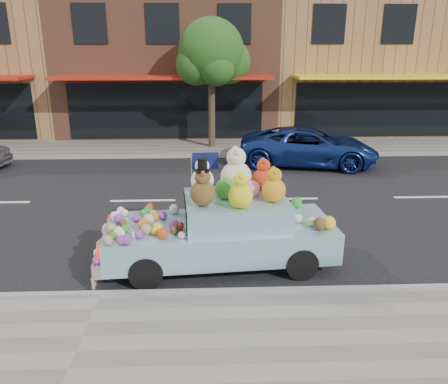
{
  "coord_description": "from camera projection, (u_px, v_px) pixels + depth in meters",
  "views": [
    {
      "loc": [
        1.82,
        -11.51,
        4.03
      ],
      "look_at": [
        2.14,
        -3.09,
        1.25
      ],
      "focal_mm": 35.0,
      "sensor_mm": 36.0,
      "label": 1
    }
  ],
  "objects": [
    {
      "name": "near_kerb",
      "position": [
        102.0,
        295.0,
        7.35
      ],
      "size": [
        60.0,
        0.12,
        0.13
      ],
      "primitive_type": "cube",
      "color": "gray",
      "rests_on": "ground"
    },
    {
      "name": "far_kerb",
      "position": [
        161.0,
        156.0,
        16.84
      ],
      "size": [
        60.0,
        0.12,
        0.13
      ],
      "primitive_type": "cube",
      "color": "gray",
      "rests_on": "ground"
    },
    {
      "name": "near_sidewalk",
      "position": [
        76.0,
        355.0,
        5.93
      ],
      "size": [
        60.0,
        3.0,
        0.12
      ],
      "primitive_type": "cube",
      "color": "gray",
      "rests_on": "ground"
    },
    {
      "name": "storefront_mid",
      "position": [
        171.0,
        56.0,
        22.34
      ],
      "size": [
        10.0,
        9.8,
        7.3
      ],
      "color": "brown",
      "rests_on": "ground"
    },
    {
      "name": "ground",
      "position": [
        143.0,
        201.0,
        12.12
      ],
      "size": [
        120.0,
        120.0,
        0.0
      ],
      "primitive_type": "plane",
      "color": "black",
      "rests_on": "ground"
    },
    {
      "name": "car_blue",
      "position": [
        309.0,
        147.0,
        15.66
      ],
      "size": [
        5.19,
        3.13,
        1.35
      ],
      "primitive_type": "imported",
      "rotation": [
        0.0,
        0.0,
        1.38
      ],
      "color": "navy",
      "rests_on": "ground"
    },
    {
      "name": "far_sidewalk",
      "position": [
        164.0,
        148.0,
        18.27
      ],
      "size": [
        60.0,
        3.0,
        0.12
      ],
      "primitive_type": "cube",
      "color": "gray",
      "rests_on": "ground"
    },
    {
      "name": "street_tree",
      "position": [
        212.0,
        57.0,
        17.25
      ],
      "size": [
        3.0,
        2.7,
        5.22
      ],
      "color": "#38281C",
      "rests_on": "ground"
    },
    {
      "name": "art_car",
      "position": [
        222.0,
        225.0,
        8.37
      ],
      "size": [
        4.61,
        2.1,
        2.24
      ],
      "rotation": [
        0.0,
        0.0,
        0.08
      ],
      "color": "black",
      "rests_on": "ground"
    },
    {
      "name": "storefront_right",
      "position": [
        364.0,
        56.0,
        22.7
      ],
      "size": [
        10.0,
        9.8,
        7.3
      ],
      "color": "#976A3F",
      "rests_on": "ground"
    }
  ]
}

